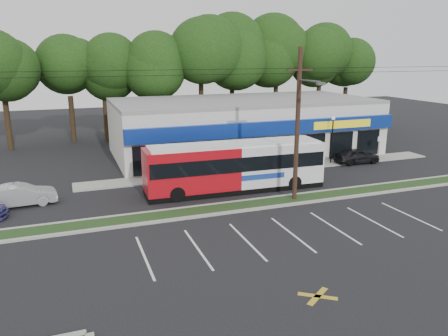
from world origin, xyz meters
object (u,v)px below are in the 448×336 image
lamp_post (332,135)px  pedestrian_a (245,164)px  utility_pole (296,121)px  pedestrian_b (288,161)px  sign_post (379,144)px  car_dark (357,156)px  car_silver (21,195)px  metrobus (235,165)px

lamp_post → pedestrian_a: bearing=-178.0°
utility_pole → lamp_post: 11.67m
pedestrian_a → lamp_post: bearing=164.4°
pedestrian_a → pedestrian_b: 3.98m
utility_pole → pedestrian_b: size_ratio=33.80×
sign_post → car_dark: size_ratio=0.54×
sign_post → car_silver: bearing=-175.4°
pedestrian_a → car_dark: bearing=160.6°
sign_post → pedestrian_a: bearing=-179.7°
metrobus → car_dark: bearing=17.3°
utility_pole → car_silver: (-17.02, 5.20, -4.69)m
utility_pole → metrobus: bearing=127.5°
metrobus → pedestrian_b: size_ratio=8.82×
car_dark → sign_post: bearing=-79.6°
car_dark → pedestrian_b: size_ratio=2.78×
utility_pole → pedestrian_a: utility_pole is taller
sign_post → pedestrian_b: size_ratio=1.50×
lamp_post → utility_pole: bearing=-136.1°
utility_pole → car_dark: 13.57m
metrobus → car_silver: 14.42m
car_dark → utility_pole: bearing=126.5°
utility_pole → car_silver: 18.41m
utility_pole → pedestrian_b: (3.70, 7.57, -4.67)m
car_silver → lamp_post: bearing=-88.9°
car_silver → metrobus: bearing=-101.4°
car_silver → pedestrian_a: (16.74, 2.37, 0.05)m
sign_post → metrobus: metrobus is taller
pedestrian_b → pedestrian_a: bearing=10.5°
sign_post → car_dark: (-2.70, -0.41, -0.85)m
sign_post → lamp_post: bearing=177.4°
lamp_post → pedestrian_a: (-8.45, -0.30, -1.90)m
sign_post → car_silver: sign_post is taller
car_silver → pedestrian_b: pedestrian_b is taller
utility_pole → lamp_post: bearing=43.9°
utility_pole → lamp_post: size_ratio=11.76×
utility_pole → sign_post: bearing=30.1°
pedestrian_b → sign_post: bearing=-169.1°
sign_post → car_dark: bearing=-171.4°
utility_pole → car_dark: size_ratio=12.15×
car_dark → pedestrian_a: pedestrian_a is taller
pedestrian_a → sign_post: bearing=162.7°
sign_post → metrobus: bearing=-165.6°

